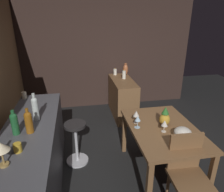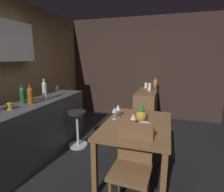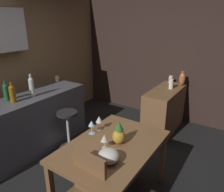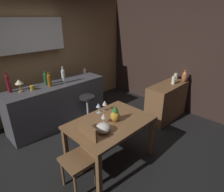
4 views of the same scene
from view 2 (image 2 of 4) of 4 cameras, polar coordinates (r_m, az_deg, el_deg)
name	(u,v)px [view 2 (image 2 of 4)]	position (r m, az deg, el deg)	size (l,w,h in m)	color
ground_plane	(121,169)	(2.83, 2.74, -22.09)	(9.00, 9.00, 0.00)	black
wall_side_right	(135,68)	(4.90, 7.19, 8.73)	(0.10, 4.40, 2.60)	#33231E
dining_table	(137,130)	(2.46, 7.94, -10.53)	(1.25, 0.85, 0.74)	brown
kitchen_counter	(38,127)	(3.27, -22.47, -9.24)	(2.10, 0.60, 0.90)	#4C4C51
sideboard_cabinet	(146,108)	(4.32, 10.81, -3.89)	(1.10, 0.44, 0.82)	brown
chair_near_window	(132,164)	(2.01, 6.39, -20.72)	(0.42, 0.42, 0.93)	brown
bar_stool	(78,128)	(3.33, -10.91, -9.93)	(0.34, 0.34, 0.66)	#262323
wine_glass_left	(118,108)	(2.62, 1.93, -3.73)	(0.08, 0.08, 0.18)	silver
wine_glass_right	(114,111)	(2.51, 0.78, -4.67)	(0.08, 0.08, 0.17)	silver
wine_glass_center	(133,117)	(2.30, 6.81, -6.60)	(0.08, 0.08, 0.16)	silver
pineapple_centerpiece	(141,114)	(2.44, 9.27, -5.67)	(0.14, 0.14, 0.27)	gold
fruit_bowl	(144,127)	(2.14, 10.30, -9.68)	(0.21, 0.21, 0.13)	beige
wine_bottle_green	(22,94)	(3.08, -26.62, 0.47)	(0.08, 0.08, 0.29)	#1E592D
wine_bottle_clear	(45,90)	(3.19, -20.69, 1.84)	(0.08, 0.08, 0.35)	silver
wine_bottle_amber	(30,95)	(2.98, -24.56, 0.33)	(0.08, 0.08, 0.29)	#8C5114
cup_mustard	(10,106)	(2.80, -29.79, -2.86)	(0.11, 0.08, 0.09)	gold
cup_cream	(57,88)	(3.98, -17.22, 2.42)	(0.11, 0.07, 0.11)	beige
pillar_candle_tall	(146,85)	(4.66, 10.76, 3.33)	(0.08, 0.08, 0.16)	white
pillar_candle_short	(150,87)	(4.30, 11.88, 2.81)	(0.08, 0.08, 0.20)	white
vase_copper	(155,84)	(4.58, 13.61, 3.81)	(0.12, 0.12, 0.27)	#B26038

